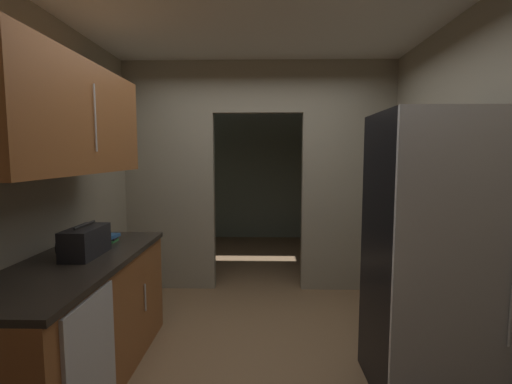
# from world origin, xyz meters

# --- Properties ---
(ground) EXTENTS (20.00, 20.00, 0.00)m
(ground) POSITION_xyz_m (0.00, 0.00, 0.00)
(ground) COLOR brown
(kitchen_overhead_slab) EXTENTS (3.55, 7.19, 0.06)m
(kitchen_overhead_slab) POSITION_xyz_m (0.00, 0.48, 2.72)
(kitchen_overhead_slab) COLOR silver
(kitchen_partition) EXTENTS (3.15, 0.12, 2.69)m
(kitchen_partition) POSITION_xyz_m (0.00, 1.60, 1.45)
(kitchen_partition) COLOR gray
(kitchen_partition) RESTS_ON ground
(adjoining_room_shell) EXTENTS (3.15, 2.86, 2.69)m
(adjoining_room_shell) POSITION_xyz_m (0.00, 3.51, 1.34)
(adjoining_room_shell) COLOR gray
(adjoining_room_shell) RESTS_ON ground
(kitchen_flank_left) EXTENTS (0.10, 4.10, 2.69)m
(kitchen_flank_left) POSITION_xyz_m (-1.62, -0.45, 1.34)
(kitchen_flank_left) COLOR gray
(kitchen_flank_left) RESTS_ON ground
(refrigerator) EXTENTS (0.73, 0.74, 1.89)m
(refrigerator) POSITION_xyz_m (1.17, -0.35, 0.94)
(refrigerator) COLOR black
(refrigerator) RESTS_ON ground
(lower_cabinet_run) EXTENTS (0.70, 1.83, 0.89)m
(lower_cabinet_run) POSITION_xyz_m (-1.23, -0.33, 0.45)
(lower_cabinet_run) COLOR brown
(lower_cabinet_run) RESTS_ON ground
(dishwasher) EXTENTS (0.02, 0.56, 0.83)m
(dishwasher) POSITION_xyz_m (-0.89, -0.84, 0.42)
(dishwasher) COLOR #B7BABC
(dishwasher) RESTS_ON ground
(upper_cabinet_counterside) EXTENTS (0.36, 1.65, 0.73)m
(upper_cabinet_counterside) POSITION_xyz_m (-1.23, -0.33, 1.85)
(upper_cabinet_counterside) COLOR brown
(boombox) EXTENTS (0.20, 0.41, 0.23)m
(boombox) POSITION_xyz_m (-1.20, -0.24, 1.00)
(boombox) COLOR black
(boombox) RESTS_ON lower_cabinet_run
(book_stack) EXTENTS (0.14, 0.17, 0.06)m
(book_stack) POSITION_xyz_m (-1.21, 0.19, 0.93)
(book_stack) COLOR #388C47
(book_stack) RESTS_ON lower_cabinet_run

